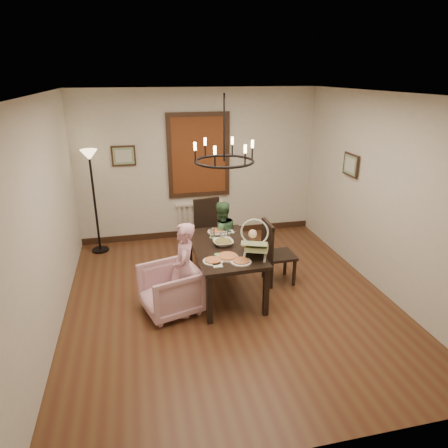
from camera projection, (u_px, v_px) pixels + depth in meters
name	position (u px, v px, depth m)	size (l,w,h in m)	color
room_shell	(224.00, 198.00, 5.54)	(4.51, 5.00, 2.81)	#53331C
dining_table	(224.00, 252.00, 5.68)	(0.93, 1.59, 0.73)	black
chair_far	(211.00, 231.00, 6.77)	(0.46, 0.46, 1.05)	black
chair_right	(279.00, 252.00, 6.03)	(0.44, 0.44, 1.00)	black
armchair	(170.00, 290.00, 5.31)	(0.70, 0.72, 0.65)	#CF9EB5
elderly_woman	(185.00, 278.00, 5.20)	(0.39, 0.26, 1.07)	#DC9BAE
seated_man	(221.00, 242.00, 6.40)	(0.47, 0.37, 0.97)	#406C43
baby_bouncer	(255.00, 244.00, 5.29)	(0.39, 0.54, 0.35)	beige
salad_bowl	(223.00, 242.00, 5.68)	(0.35, 0.35, 0.09)	white
pizza_platter	(227.00, 257.00, 5.29)	(0.29, 0.29, 0.04)	tan
drinking_glass	(222.00, 237.00, 5.79)	(0.07, 0.07, 0.14)	silver
window_blinds	(199.00, 155.00, 7.37)	(1.00, 0.03, 1.40)	brown
radiator	(200.00, 219.00, 7.83)	(0.92, 0.12, 0.62)	silver
picture_back	(124.00, 156.00, 7.08)	(0.42, 0.03, 0.36)	black
picture_right	(351.00, 165.00, 6.39)	(0.42, 0.03, 0.36)	black
floor_lamp	(95.00, 204.00, 6.94)	(0.30, 0.30, 1.80)	black
chandelier	(224.00, 161.00, 5.22)	(0.80, 0.80, 0.04)	black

